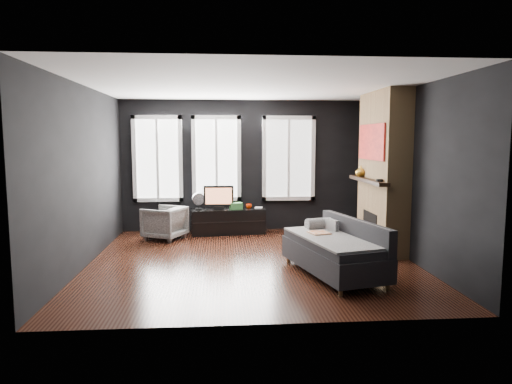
{
  "coord_description": "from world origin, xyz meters",
  "views": [
    {
      "loc": [
        -0.46,
        -6.98,
        1.89
      ],
      "look_at": [
        0.1,
        0.3,
        1.05
      ],
      "focal_mm": 32.0,
      "sensor_mm": 36.0,
      "label": 1
    }
  ],
  "objects": [
    {
      "name": "stripe_pillow",
      "position": [
        1.19,
        -0.37,
        0.56
      ],
      "size": [
        0.16,
        0.3,
        0.29
      ],
      "primitive_type": "cube",
      "rotation": [
        0.0,
        0.0,
        0.34
      ],
      "color": "gray",
      "rests_on": "sofa"
    },
    {
      "name": "monitor",
      "position": [
        -0.51,
        2.07,
        0.77
      ],
      "size": [
        0.61,
        0.14,
        0.54
      ],
      "primitive_type": null,
      "rotation": [
        0.0,
        0.0,
        -0.03
      ],
      "color": "black",
      "rests_on": "media_console"
    },
    {
      "name": "media_console",
      "position": [
        -0.33,
        2.1,
        0.25
      ],
      "size": [
        1.51,
        0.62,
        0.5
      ],
      "primitive_type": null,
      "rotation": [
        0.0,
        0.0,
        0.11
      ],
      "color": "black",
      "rests_on": "floor"
    },
    {
      "name": "storage_box",
      "position": [
        -0.16,
        2.06,
        0.57
      ],
      "size": [
        0.27,
        0.21,
        0.13
      ],
      "primitive_type": "cube",
      "rotation": [
        0.0,
        0.0,
        0.28
      ],
      "color": "#397E3D",
      "rests_on": "media_console"
    },
    {
      "name": "wall_back",
      "position": [
        0.0,
        2.5,
        1.35
      ],
      "size": [
        5.0,
        0.02,
        2.7
      ],
      "primitive_type": "cube",
      "color": "black",
      "rests_on": "ground"
    },
    {
      "name": "floor",
      "position": [
        0.0,
        0.0,
        0.0
      ],
      "size": [
        5.0,
        5.0,
        0.0
      ],
      "primitive_type": "plane",
      "color": "black",
      "rests_on": "ground"
    },
    {
      "name": "armchair",
      "position": [
        -1.54,
        1.7,
        0.35
      ],
      "size": [
        0.86,
        0.88,
        0.69
      ],
      "primitive_type": "imported",
      "rotation": [
        0.0,
        0.0,
        -2.04
      ],
      "color": "white",
      "rests_on": "floor"
    },
    {
      "name": "sofa",
      "position": [
        1.1,
        -0.84,
        0.39
      ],
      "size": [
        1.33,
        1.98,
        0.78
      ],
      "primitive_type": null,
      "rotation": [
        0.0,
        0.0,
        0.25
      ],
      "color": "#262629",
      "rests_on": "floor"
    },
    {
      "name": "wall_left",
      "position": [
        -2.5,
        0.0,
        1.35
      ],
      "size": [
        0.02,
        5.0,
        2.7
      ],
      "primitive_type": "cube",
      "color": "black",
      "rests_on": "ground"
    },
    {
      "name": "wall_right",
      "position": [
        2.5,
        0.0,
        1.35
      ],
      "size": [
        0.02,
        5.0,
        2.7
      ],
      "primitive_type": "cube",
      "color": "black",
      "rests_on": "ground"
    },
    {
      "name": "windows",
      "position": [
        -0.45,
        2.46,
        2.38
      ],
      "size": [
        4.0,
        0.16,
        1.76
      ],
      "primitive_type": null,
      "color": "white",
      "rests_on": "wall_back"
    },
    {
      "name": "mantel_clock",
      "position": [
        2.05,
        0.05,
        1.25
      ],
      "size": [
        0.12,
        0.12,
        0.04
      ],
      "primitive_type": "cylinder",
      "rotation": [
        0.0,
        0.0,
        -0.14
      ],
      "color": "black",
      "rests_on": "fireplace"
    },
    {
      "name": "desk_fan",
      "position": [
        -0.91,
        2.04,
        0.68
      ],
      "size": [
        0.31,
        0.31,
        0.35
      ],
      "primitive_type": null,
      "rotation": [
        0.0,
        0.0,
        0.34
      ],
      "color": "#979797",
      "rests_on": "media_console"
    },
    {
      "name": "ceiling",
      "position": [
        0.0,
        0.0,
        2.7
      ],
      "size": [
        5.0,
        5.0,
        0.0
      ],
      "primitive_type": "plane",
      "color": "white",
      "rests_on": "ground"
    },
    {
      "name": "mug",
      "position": [
        0.1,
        2.14,
        0.56
      ],
      "size": [
        0.14,
        0.13,
        0.12
      ],
      "primitive_type": "imported",
      "rotation": [
        0.0,
        0.0,
        0.38
      ],
      "color": "red",
      "rests_on": "media_console"
    },
    {
      "name": "book",
      "position": [
        0.23,
        2.18,
        0.61
      ],
      "size": [
        0.15,
        0.04,
        0.2
      ],
      "primitive_type": "imported",
      "rotation": [
        0.0,
        0.0,
        -0.18
      ],
      "color": "tan",
      "rests_on": "media_console"
    },
    {
      "name": "mantel_vase",
      "position": [
        2.05,
        1.05,
        1.32
      ],
      "size": [
        0.2,
        0.2,
        0.19
      ],
      "primitive_type": "imported",
      "rotation": [
        0.0,
        0.0,
        -0.05
      ],
      "color": "gold",
      "rests_on": "fireplace"
    },
    {
      "name": "fireplace",
      "position": [
        2.3,
        0.6,
        1.35
      ],
      "size": [
        0.7,
        1.62,
        2.7
      ],
      "primitive_type": null,
      "color": "#93724C",
      "rests_on": "floor"
    }
  ]
}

